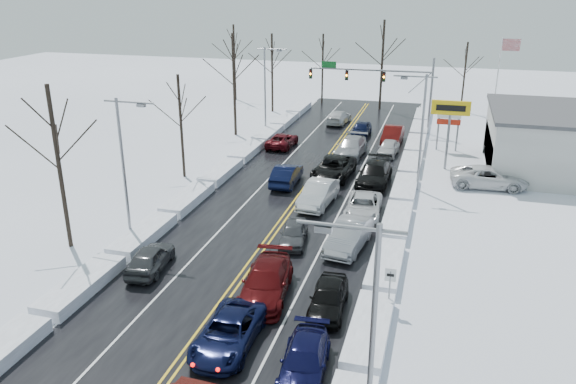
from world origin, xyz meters
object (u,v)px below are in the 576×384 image
(tires_plus_sign, at_px, (450,113))
(oncoming_car_0, at_px, (287,184))
(traffic_signal_mast, at_px, (383,80))
(flagpole, at_px, (499,78))

(tires_plus_sign, height_order, oncoming_car_0, tires_plus_sign)
(traffic_signal_mast, xyz_separation_m, flagpole, (11.72, 2.01, 0.45))
(traffic_signal_mast, bearing_deg, tires_plus_sign, -59.54)
(flagpole, height_order, oncoming_car_0, flagpole)
(oncoming_car_0, bearing_deg, tires_plus_sign, -150.08)
(traffic_signal_mast, distance_m, flagpole, 11.90)
(flagpole, distance_m, oncoming_car_0, 27.98)
(traffic_signal_mast, xyz_separation_m, oncoming_car_0, (-5.18, -19.49, -5.48))
(tires_plus_sign, bearing_deg, flagpole, 71.56)
(traffic_signal_mast, relative_size, oncoming_car_0, 2.71)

